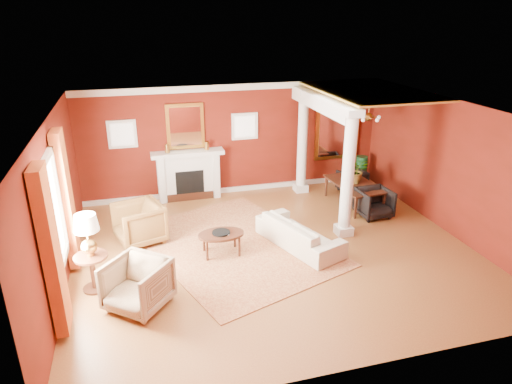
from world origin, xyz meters
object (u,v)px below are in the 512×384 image
object	(u,v)px
coffee_table	(221,235)
dining_table	(355,188)
armchair_leopard	(139,221)
armchair_stripe	(137,283)
side_table	(88,240)
sofa	(300,229)

from	to	relation	value
coffee_table	dining_table	size ratio (longest dim) A/B	0.56
armchair_leopard	coffee_table	size ratio (longest dim) A/B	1.03
armchair_stripe	side_table	distance (m)	1.17
dining_table	armchair_stripe	bearing A→B (deg)	115.08
coffee_table	side_table	distance (m)	2.56
sofa	side_table	world-z (taller)	side_table
armchair_leopard	side_table	world-z (taller)	side_table
armchair_leopard	armchair_stripe	distance (m)	2.37
armchair_leopard	dining_table	bearing A→B (deg)	79.37
coffee_table	side_table	world-z (taller)	side_table
armchair_stripe	coffee_table	bearing A→B (deg)	79.55
armchair_leopard	side_table	distance (m)	1.90
side_table	coffee_table	bearing A→B (deg)	14.76
armchair_stripe	dining_table	bearing A→B (deg)	68.89
armchair_leopard	dining_table	world-z (taller)	armchair_leopard
armchair_stripe	dining_table	distance (m)	6.21
armchair_stripe	armchair_leopard	bearing A→B (deg)	127.55
sofa	armchair_leopard	world-z (taller)	armchair_leopard
armchair_stripe	coffee_table	xyz separation A→B (m)	(1.68, 1.38, -0.04)
sofa	dining_table	world-z (taller)	dining_table
armchair_leopard	side_table	size ratio (longest dim) A/B	0.66
coffee_table	dining_table	distance (m)	4.10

